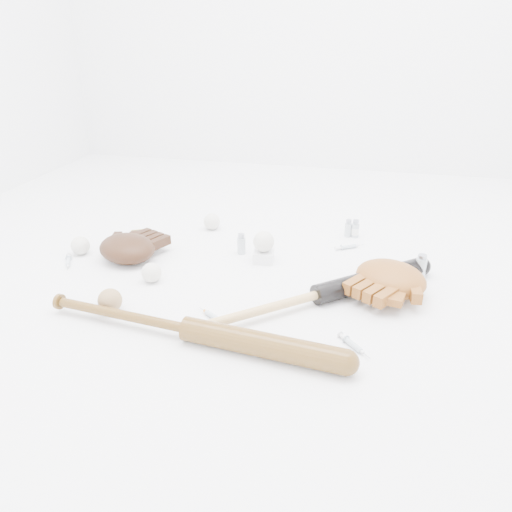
% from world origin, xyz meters
% --- Properties ---
extents(bat_dark, '(0.73, 0.64, 0.07)m').
position_xyz_m(bat_dark, '(0.22, -0.12, 0.03)').
color(bat_dark, black).
rests_on(bat_dark, ground).
extents(bat_wood, '(0.92, 0.18, 0.07)m').
position_xyz_m(bat_wood, '(-0.11, -0.39, 0.03)').
color(bat_wood, brown).
rests_on(bat_wood, ground).
extents(glove_dark, '(0.35, 0.35, 0.10)m').
position_xyz_m(glove_dark, '(-0.50, 0.04, 0.05)').
color(glove_dark, black).
rests_on(glove_dark, ground).
extents(glove_tan, '(0.38, 0.38, 0.10)m').
position_xyz_m(glove_tan, '(0.43, 0.01, 0.05)').
color(glove_tan, brown).
rests_on(glove_tan, ground).
extents(trading_card, '(0.09, 0.10, 0.00)m').
position_xyz_m(trading_card, '(-0.57, 0.28, 0.00)').
color(trading_card, gold).
rests_on(trading_card, ground).
extents(pedestal, '(0.08, 0.08, 0.04)m').
position_xyz_m(pedestal, '(-0.01, 0.14, 0.02)').
color(pedestal, white).
rests_on(pedestal, ground).
extents(baseball_on_pedestal, '(0.08, 0.08, 0.08)m').
position_xyz_m(baseball_on_pedestal, '(-0.01, 0.14, 0.08)').
color(baseball_on_pedestal, silver).
rests_on(baseball_on_pedestal, pedestal).
extents(baseball_left, '(0.07, 0.07, 0.07)m').
position_xyz_m(baseball_left, '(-0.70, 0.04, 0.03)').
color(baseball_left, silver).
rests_on(baseball_left, ground).
extents(baseball_upper, '(0.07, 0.07, 0.07)m').
position_xyz_m(baseball_upper, '(-0.30, 0.40, 0.03)').
color(baseball_upper, silver).
rests_on(baseball_upper, ground).
extents(baseball_mid, '(0.07, 0.07, 0.07)m').
position_xyz_m(baseball_mid, '(-0.35, -0.10, 0.03)').
color(baseball_mid, silver).
rests_on(baseball_mid, ground).
extents(baseball_aged, '(0.07, 0.07, 0.07)m').
position_xyz_m(baseball_aged, '(-0.39, -0.31, 0.04)').
color(baseball_aged, '#957247').
rests_on(baseball_aged, ground).
extents(syringe_0, '(0.09, 0.13, 0.02)m').
position_xyz_m(syringe_0, '(-0.70, -0.04, 0.01)').
color(syringe_0, '#ADBCC6').
rests_on(syringe_0, ground).
extents(syringe_1, '(0.13, 0.10, 0.02)m').
position_xyz_m(syringe_1, '(-0.08, -0.28, 0.01)').
color(syringe_1, '#ADBCC6').
rests_on(syringe_1, ground).
extents(syringe_2, '(0.13, 0.09, 0.02)m').
position_xyz_m(syringe_2, '(0.28, 0.33, 0.01)').
color(syringe_2, '#ADBCC6').
rests_on(syringe_2, ground).
extents(syringe_3, '(0.11, 0.12, 0.02)m').
position_xyz_m(syringe_3, '(0.34, -0.33, 0.01)').
color(syringe_3, '#ADBCC6').
rests_on(syringe_3, ground).
extents(vial_0, '(0.03, 0.03, 0.07)m').
position_xyz_m(vial_0, '(0.27, 0.45, 0.04)').
color(vial_0, '#ABB6BC').
rests_on(vial_0, ground).
extents(vial_1, '(0.03, 0.03, 0.07)m').
position_xyz_m(vial_1, '(0.30, 0.45, 0.04)').
color(vial_1, '#ABB6BC').
rests_on(vial_1, ground).
extents(vial_2, '(0.03, 0.03, 0.08)m').
position_xyz_m(vial_2, '(-0.11, 0.19, 0.04)').
color(vial_2, '#ABB6BC').
rests_on(vial_2, ground).
extents(vial_3, '(0.04, 0.04, 0.09)m').
position_xyz_m(vial_3, '(0.53, 0.13, 0.04)').
color(vial_3, '#ABB6BC').
rests_on(vial_3, ground).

